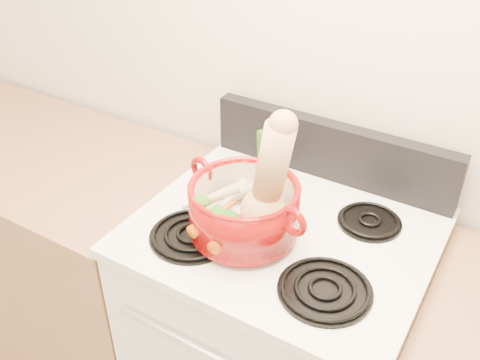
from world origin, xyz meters
The scene contains 24 objects.
wall_back centered at (0.00, 1.75, 1.30)m, with size 3.50×0.02×2.60m, color white.
stove_body centered at (0.00, 1.40, 0.46)m, with size 0.76×0.65×0.92m, color white.
cooktop centered at (0.00, 1.40, 0.93)m, with size 0.78×0.67×0.03m, color white.
control_backsplash centered at (0.00, 1.70, 1.04)m, with size 0.76×0.05×0.18m, color black.
oven_handle centered at (0.00, 1.06, 0.78)m, with size 0.02×0.02×0.60m, color silver.
counter_left centered at (-1.07, 1.40, 0.45)m, with size 1.36×0.65×0.90m, color #996B48.
burner_front_left centered at (-0.19, 1.24, 0.96)m, with size 0.22×0.22×0.02m, color black.
burner_front_right centered at (0.19, 1.24, 0.96)m, with size 0.22×0.22×0.02m, color black.
burner_back_left centered at (-0.19, 1.54, 0.96)m, with size 0.17×0.17×0.02m, color black.
burner_back_right centered at (0.19, 1.54, 0.96)m, with size 0.17×0.17×0.02m, color black.
dutch_oven centered at (-0.08, 1.32, 1.04)m, with size 0.28×0.28×0.14m, color maroon.
pot_handle_left centered at (-0.23, 1.35, 1.08)m, with size 0.08×0.08×0.02m, color maroon.
pot_handle_right centered at (0.08, 1.28, 1.08)m, with size 0.08×0.08×0.02m, color maroon.
squash centered at (-0.02, 1.32, 1.15)m, with size 0.13×0.13×0.31m, color tan, non-canonical shape.
leek centered at (-0.05, 1.36, 1.13)m, with size 0.04×0.04×0.26m, color silver.
ginger centered at (-0.06, 1.42, 1.02)m, with size 0.08×0.06×0.04m, color #D8B685.
parsnip_0 centered at (-0.14, 1.37, 1.02)m, with size 0.04×0.04×0.23m, color beige.
parsnip_1 centered at (-0.16, 1.35, 1.03)m, with size 0.04×0.04×0.19m, color beige.
parsnip_2 centered at (-0.14, 1.38, 1.03)m, with size 0.04×0.04×0.19m, color beige.
parsnip_3 centered at (-0.18, 1.32, 1.03)m, with size 0.04×0.04×0.16m, color beige.
carrot_0 centered at (-0.08, 1.26, 1.02)m, with size 0.04×0.04×0.18m, color #BA4409.
carrot_1 centered at (-0.13, 1.27, 1.02)m, with size 0.03×0.03×0.16m, color #D15D0A.
carrot_2 centered at (-0.06, 1.27, 1.03)m, with size 0.03×0.03×0.16m, color #C04109.
carrot_3 centered at (-0.09, 1.24, 1.03)m, with size 0.03×0.03×0.12m, color #D05C0A.
Camera 1 is at (0.48, 0.38, 1.86)m, focal length 40.00 mm.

